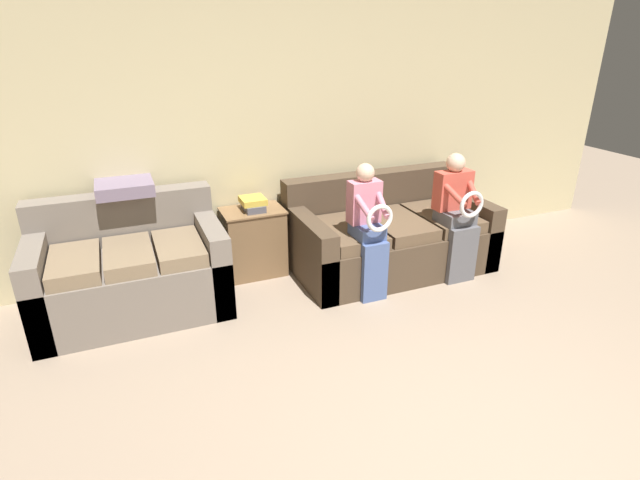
% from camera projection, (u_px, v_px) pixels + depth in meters
% --- Properties ---
extents(wall_back, '(7.41, 0.06, 2.55)m').
position_uv_depth(wall_back, '(297.00, 128.00, 4.60)').
color(wall_back, '#C6B789').
rests_on(wall_back, ground_plane).
extents(couch_main, '(1.82, 1.00, 0.84)m').
position_uv_depth(couch_main, '(388.00, 236.00, 4.75)').
color(couch_main, '#473828').
rests_on(couch_main, ground_plane).
extents(couch_side, '(1.44, 0.89, 0.90)m').
position_uv_depth(couch_side, '(131.00, 272.00, 3.97)').
color(couch_side, '#70665B').
rests_on(couch_side, ground_plane).
extents(child_left_seated, '(0.27, 0.36, 1.13)m').
position_uv_depth(child_left_seated, '(369.00, 226.00, 4.10)').
color(child_left_seated, '#475B8E').
rests_on(child_left_seated, ground_plane).
extents(child_right_seated, '(0.34, 0.37, 1.13)m').
position_uv_depth(child_right_seated, '(457.00, 213.00, 4.42)').
color(child_right_seated, '#56565B').
rests_on(child_right_seated, ground_plane).
extents(side_shelf, '(0.55, 0.38, 0.63)m').
position_uv_depth(side_shelf, '(254.00, 241.00, 4.58)').
color(side_shelf, brown).
rests_on(side_shelf, ground_plane).
extents(book_stack, '(0.21, 0.25, 0.11)m').
position_uv_depth(book_stack, '(253.00, 204.00, 4.43)').
color(book_stack, '#4C4C56').
rests_on(book_stack, side_shelf).
extents(throw_pillow, '(0.44, 0.44, 0.10)m').
position_uv_depth(throw_pillow, '(124.00, 187.00, 4.01)').
color(throw_pillow, slate).
rests_on(throw_pillow, couch_side).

